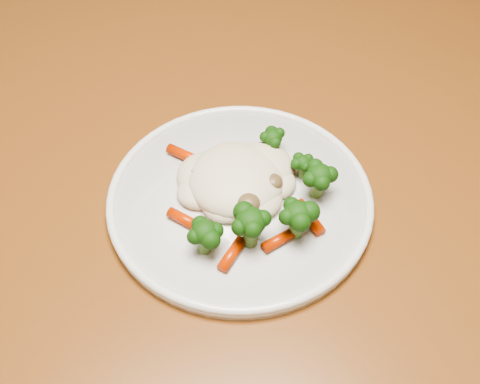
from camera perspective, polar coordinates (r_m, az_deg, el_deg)
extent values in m
plane|color=brown|center=(1.44, 16.40, -15.77)|extent=(3.00, 3.00, 0.00)
cube|color=brown|center=(0.73, 6.64, 1.57)|extent=(1.44, 1.20, 0.04)
cube|color=brown|center=(1.33, -19.79, 2.77)|extent=(0.08, 0.08, 0.71)
cylinder|color=silver|center=(0.67, 0.00, -0.77)|extent=(0.29, 0.29, 0.01)
ellipsoid|color=beige|center=(0.65, -0.41, 1.87)|extent=(0.13, 0.11, 0.05)
ellipsoid|color=black|center=(0.60, -3.32, -4.44)|extent=(0.04, 0.04, 0.04)
ellipsoid|color=black|center=(0.61, 1.01, -3.55)|extent=(0.05, 0.05, 0.04)
ellipsoid|color=black|center=(0.62, 5.40, -2.83)|extent=(0.05, 0.05, 0.04)
ellipsoid|color=black|center=(0.65, 7.45, 0.90)|extent=(0.05, 0.05, 0.04)
ellipsoid|color=black|center=(0.68, 5.90, 2.34)|extent=(0.03, 0.03, 0.03)
ellipsoid|color=black|center=(0.70, 3.09, 4.66)|extent=(0.04, 0.04, 0.03)
cylinder|color=#C83204|center=(0.70, -4.96, 3.37)|extent=(0.04, 0.05, 0.01)
cylinder|color=#C83204|center=(0.69, -0.89, 3.34)|extent=(0.03, 0.04, 0.01)
cylinder|color=#C83204|center=(0.69, 3.30, 2.58)|extent=(0.05, 0.04, 0.01)
cylinder|color=#C83204|center=(0.64, -5.33, -2.60)|extent=(0.03, 0.04, 0.01)
cylinder|color=#C83204|center=(0.61, -0.79, -5.93)|extent=(0.04, 0.04, 0.01)
cylinder|color=#C83204|center=(0.62, 3.71, -4.57)|extent=(0.04, 0.02, 0.01)
cylinder|color=#C83204|center=(0.64, 6.63, -2.39)|extent=(0.02, 0.05, 0.01)
cylinder|color=#C83204|center=(0.66, 1.05, 1.95)|extent=(0.01, 0.04, 0.01)
cylinder|color=#C83204|center=(0.67, -2.31, 2.51)|extent=(0.01, 0.04, 0.01)
ellipsoid|color=brown|center=(0.65, 0.98, 1.34)|extent=(0.02, 0.02, 0.02)
ellipsoid|color=brown|center=(0.65, 3.10, 0.95)|extent=(0.02, 0.02, 0.02)
ellipsoid|color=brown|center=(0.65, -1.38, 0.55)|extent=(0.02, 0.02, 0.01)
ellipsoid|color=brown|center=(0.63, 0.74, -1.03)|extent=(0.03, 0.03, 0.02)
ellipsoid|color=brown|center=(0.66, 1.21, 1.76)|extent=(0.03, 0.03, 0.02)
cube|color=tan|center=(0.68, -1.79, 3.18)|extent=(0.03, 0.02, 0.01)
cube|color=tan|center=(0.68, 0.00, 3.75)|extent=(0.02, 0.02, 0.01)
cube|color=tan|center=(0.66, -3.83, 1.87)|extent=(0.02, 0.02, 0.01)
cube|color=tan|center=(0.68, -2.05, 3.72)|extent=(0.02, 0.02, 0.01)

